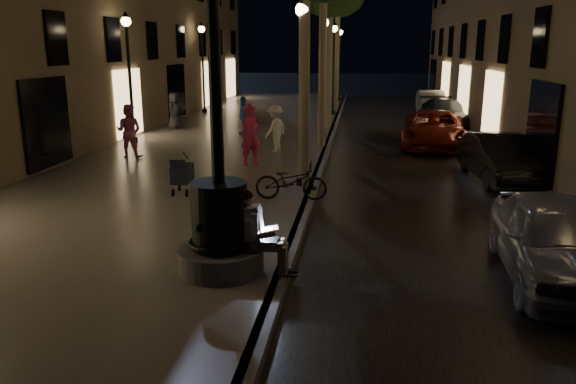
# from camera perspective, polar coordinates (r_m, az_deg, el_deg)

# --- Properties ---
(ground) EXTENTS (120.00, 120.00, 0.00)m
(ground) POSITION_cam_1_polar(r_m,az_deg,el_deg) (21.77, 4.10, 4.58)
(ground) COLOR black
(ground) RESTS_ON ground
(cobble_lane) EXTENTS (6.00, 45.00, 0.02)m
(cobble_lane) POSITION_cam_1_polar(r_m,az_deg,el_deg) (21.81, 12.01, 4.34)
(cobble_lane) COLOR black
(cobble_lane) RESTS_ON ground
(promenade) EXTENTS (8.00, 45.00, 0.20)m
(promenade) POSITION_cam_1_polar(r_m,az_deg,el_deg) (22.34, -6.23, 5.04)
(promenade) COLOR slate
(promenade) RESTS_ON ground
(curb_strip) EXTENTS (0.25, 45.00, 0.20)m
(curb_strip) POSITION_cam_1_polar(r_m,az_deg,el_deg) (21.76, 4.11, 4.84)
(curb_strip) COLOR #59595B
(curb_strip) RESTS_ON ground
(fountain_lamppost) EXTENTS (1.40, 1.40, 5.21)m
(fountain_lamppost) POSITION_cam_1_polar(r_m,az_deg,el_deg) (9.07, -6.98, -2.00)
(fountain_lamppost) COLOR #59595B
(fountain_lamppost) RESTS_ON promenade
(seated_man_laptop) EXTENTS (1.01, 0.34, 1.38)m
(seated_man_laptop) POSITION_cam_1_polar(r_m,az_deg,el_deg) (9.02, -3.14, -3.89)
(seated_man_laptop) COLOR gray
(seated_man_laptop) RESTS_ON promenade
(lamp_curb_a) EXTENTS (0.36, 0.36, 4.81)m
(lamp_curb_a) POSITION_cam_1_polar(r_m,az_deg,el_deg) (14.50, 1.46, 12.44)
(lamp_curb_a) COLOR black
(lamp_curb_a) RESTS_ON promenade
(lamp_curb_b) EXTENTS (0.36, 0.36, 4.81)m
(lamp_curb_b) POSITION_cam_1_polar(r_m,az_deg,el_deg) (22.47, 3.62, 13.20)
(lamp_curb_b) COLOR black
(lamp_curb_b) RESTS_ON promenade
(lamp_curb_c) EXTENTS (0.36, 0.36, 4.81)m
(lamp_curb_c) POSITION_cam_1_polar(r_m,az_deg,el_deg) (30.45, 4.66, 13.55)
(lamp_curb_c) COLOR black
(lamp_curb_c) RESTS_ON promenade
(lamp_curb_d) EXTENTS (0.36, 0.36, 4.81)m
(lamp_curb_d) POSITION_cam_1_polar(r_m,az_deg,el_deg) (38.44, 5.27, 13.75)
(lamp_curb_d) COLOR black
(lamp_curb_d) RESTS_ON promenade
(lamp_left_b) EXTENTS (0.36, 0.36, 4.81)m
(lamp_left_b) POSITION_cam_1_polar(r_m,az_deg,el_deg) (22.15, -15.88, 12.66)
(lamp_left_b) COLOR black
(lamp_left_b) RESTS_ON promenade
(lamp_left_c) EXTENTS (0.36, 0.36, 4.81)m
(lamp_left_c) POSITION_cam_1_polar(r_m,az_deg,el_deg) (31.60, -8.68, 13.47)
(lamp_left_c) COLOR black
(lamp_left_c) RESTS_ON promenade
(stroller) EXTENTS (0.45, 1.01, 1.03)m
(stroller) POSITION_cam_1_polar(r_m,az_deg,el_deg) (14.15, -10.70, 1.83)
(stroller) COLOR black
(stroller) RESTS_ON promenade
(car_front) EXTENTS (1.90, 4.19, 1.40)m
(car_front) POSITION_cam_1_polar(r_m,az_deg,el_deg) (10.26, 25.47, -4.37)
(car_front) COLOR #A5A6AD
(car_front) RESTS_ON ground
(car_second) EXTENTS (1.80, 4.17, 1.33)m
(car_second) POSITION_cam_1_polar(r_m,az_deg,el_deg) (17.23, 20.67, 3.25)
(car_second) COLOR black
(car_second) RESTS_ON ground
(car_third) EXTENTS (2.80, 5.19, 1.38)m
(car_third) POSITION_cam_1_polar(r_m,az_deg,el_deg) (22.34, 14.57, 6.20)
(car_third) COLOR maroon
(car_third) RESTS_ON ground
(car_rear) EXTENTS (2.29, 4.76, 1.34)m
(car_rear) POSITION_cam_1_polar(r_m,az_deg,el_deg) (28.00, 15.67, 7.70)
(car_rear) COLOR #303035
(car_rear) RESTS_ON ground
(car_fifth) EXTENTS (1.42, 4.05, 1.33)m
(car_fifth) POSITION_cam_1_polar(r_m,az_deg,el_deg) (33.21, 14.34, 8.80)
(car_fifth) COLOR #A8A9A3
(car_fifth) RESTS_ON ground
(pedestrian_red) EXTENTS (0.82, 0.76, 1.87)m
(pedestrian_red) POSITION_cam_1_polar(r_m,az_deg,el_deg) (17.31, -3.78, 5.79)
(pedestrian_red) COLOR #CF2957
(pedestrian_red) RESTS_ON promenade
(pedestrian_pink) EXTENTS (0.86, 0.68, 1.76)m
(pedestrian_pink) POSITION_cam_1_polar(r_m,az_deg,el_deg) (19.23, -15.85, 5.98)
(pedestrian_pink) COLOR #CC6C94
(pedestrian_pink) RESTS_ON promenade
(pedestrian_white) EXTENTS (1.01, 1.19, 1.60)m
(pedestrian_white) POSITION_cam_1_polar(r_m,az_deg,el_deg) (19.70, -1.29, 6.49)
(pedestrian_white) COLOR white
(pedestrian_white) RESTS_ON promenade
(pedestrian_blue) EXTENTS (0.73, 1.01, 1.59)m
(pedestrian_blue) POSITION_cam_1_polar(r_m,az_deg,el_deg) (23.41, -4.55, 7.74)
(pedestrian_blue) COLOR #2A5A9B
(pedestrian_blue) RESTS_ON promenade
(pedestrian_dark) EXTENTS (0.63, 0.85, 1.60)m
(pedestrian_dark) POSITION_cam_1_polar(r_m,az_deg,el_deg) (25.57, -11.51, 8.09)
(pedestrian_dark) COLOR #2E2F33
(pedestrian_dark) RESTS_ON promenade
(bicycle) EXTENTS (1.74, 0.63, 0.91)m
(bicycle) POSITION_cam_1_polar(r_m,az_deg,el_deg) (13.40, 0.31, 1.10)
(bicycle) COLOR black
(bicycle) RESTS_ON promenade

